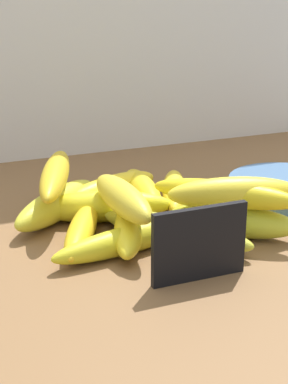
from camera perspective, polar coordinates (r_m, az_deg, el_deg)
The scene contains 17 objects.
counter_top at distance 78.26cm, azimuth -0.39°, elevation -4.91°, with size 110.00×76.00×3.00cm, color brown.
chalkboard_sign at distance 64.96cm, azimuth 5.28°, elevation -5.20°, with size 11.00×1.80×8.40cm.
fruit_bowl at distance 90.91cm, azimuth 13.51°, elevation 0.22°, with size 17.37×17.37×3.17cm, color #446894.
banana_0 at distance 74.37cm, azimuth -5.88°, elevation -3.75°, with size 17.00×3.27×3.27cm, color yellow.
banana_1 at distance 82.02cm, azimuth -8.30°, elevation -1.15°, with size 18.04×4.35×4.35cm, color gold.
banana_2 at distance 87.39cm, azimuth -0.14°, elevation 0.24°, with size 16.12×3.88×3.88cm, color yellow.
banana_3 at distance 80.59cm, azimuth -4.04°, elevation -1.38°, with size 18.88×4.32×4.32cm, color yellow.
banana_4 at distance 76.71cm, azimuth 8.51°, elevation -2.72°, with size 16.52×4.23×4.23cm, color gold.
banana_5 at distance 74.96cm, azimuth -1.36°, elevation -3.20°, with size 18.01×3.85×3.85cm, color yellow.
banana_6 at distance 73.92cm, azimuth 2.97°, elevation -3.67°, with size 20.45×3.60×3.60cm, color gold.
banana_7 at distance 87.60cm, azimuth 2.91°, elevation 0.14°, with size 16.50×3.52×3.52cm, color yellow.
banana_8 at distance 71.68cm, azimuth -1.36°, elevation -4.53°, with size 20.70×3.37×3.37cm, color gold.
banana_9 at distance 87.28cm, azimuth -3.22°, elevation 0.24°, with size 17.58×4.05×4.05cm, color yellow.
banana_10 at distance 74.38cm, azimuth 8.59°, elevation -0.06°, with size 16.63×3.98×3.98cm, color yellow.
banana_11 at distance 73.06cm, azimuth -2.06°, elevation -0.56°, with size 15.53×3.91×3.91cm, color gold.
banana_12 at distance 74.75cm, azimuth 7.78°, elevation -0.18°, with size 18.66×3.36×3.36cm, color yellow.
banana_13 at distance 81.54cm, azimuth -8.48°, elevation 1.65°, with size 20.16×3.52×3.52cm, color gold.
Camera 1 is at (-26.14, -66.09, 34.28)cm, focal length 55.82 mm.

